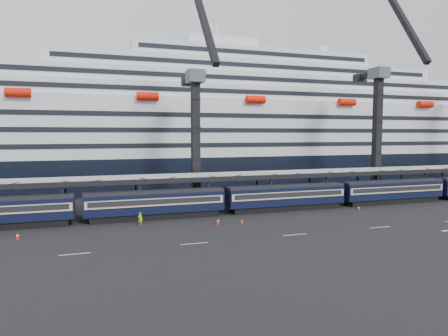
{
  "coord_description": "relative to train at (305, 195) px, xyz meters",
  "views": [
    {
      "loc": [
        -36.03,
        -44.7,
        11.67
      ],
      "look_at": [
        -18.05,
        10.0,
        6.79
      ],
      "focal_mm": 32.0,
      "sensor_mm": 36.0,
      "label": 1
    }
  ],
  "objects": [
    {
      "name": "ground",
      "position": [
        4.65,
        -10.0,
        -2.2
      ],
      "size": [
        260.0,
        260.0,
        0.0
      ],
      "primitive_type": "plane",
      "color": "black",
      "rests_on": "ground"
    },
    {
      "name": "train",
      "position": [
        0.0,
        0.0,
        0.0
      ],
      "size": [
        133.05,
        3.0,
        4.05
      ],
      "color": "black",
      "rests_on": "ground"
    },
    {
      "name": "canopy",
      "position": [
        4.65,
        4.0,
        3.05
      ],
      "size": [
        130.0,
        6.25,
        5.53
      ],
      "color": "#9B9EA3",
      "rests_on": "ground"
    },
    {
      "name": "cruise_ship",
      "position": [
        3.57,
        35.99,
        10.14
      ],
      "size": [
        214.09,
        28.84,
        34.0
      ],
      "color": "black",
      "rests_on": "ground"
    },
    {
      "name": "crane_dark_near",
      "position": [
        -15.35,
        8.59,
        9.73
      ],
      "size": [
        4.5,
        17.75,
        35.08
      ],
      "color": "#45484C",
      "rests_on": "ground"
    },
    {
      "name": "crane_dark_mid",
      "position": [
        19.65,
        7.59,
        11.16
      ],
      "size": [
        4.5,
        18.24,
        39.64
      ],
      "color": "#45484C",
      "rests_on": "ground"
    },
    {
      "name": "worker",
      "position": [
        -25.87,
        -3.47,
        -1.38
      ],
      "size": [
        0.72,
        0.63,
        1.65
      ],
      "primitive_type": "imported",
      "rotation": [
        0.0,
        0.0,
        2.65
      ],
      "color": "#AFE00B",
      "rests_on": "ground"
    },
    {
      "name": "traffic_cone_a",
      "position": [
        -39.63,
        -6.12,
        -1.79
      ],
      "size": [
        0.41,
        0.41,
        0.82
      ],
      "color": "red",
      "rests_on": "ground"
    },
    {
      "name": "traffic_cone_b",
      "position": [
        -16.18,
        -5.98,
        -1.79
      ],
      "size": [
        0.42,
        0.42,
        0.84
      ],
      "color": "red",
      "rests_on": "ground"
    },
    {
      "name": "traffic_cone_c",
      "position": [
        -13.22,
        -6.88,
        -1.85
      ],
      "size": [
        0.36,
        0.36,
        0.72
      ],
      "color": "red",
      "rests_on": "ground"
    },
    {
      "name": "traffic_cone_d",
      "position": [
        7.34,
        -3.46,
        -1.84
      ],
      "size": [
        0.37,
        0.37,
        0.73
      ],
      "color": "red",
      "rests_on": "ground"
    }
  ]
}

